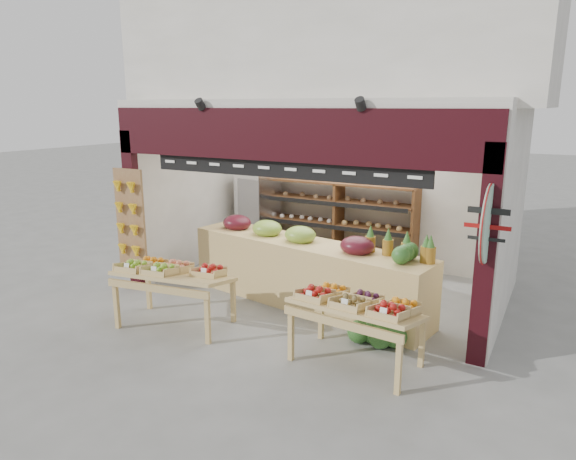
# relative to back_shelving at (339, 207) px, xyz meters

# --- Properties ---
(ground) EXTENTS (60.00, 60.00, 0.00)m
(ground) POSITION_rel_back_shelving_xyz_m (0.33, -1.89, -1.13)
(ground) COLOR slate
(ground) RESTS_ON ground
(shop_structure) EXTENTS (6.36, 5.12, 5.40)m
(shop_structure) POSITION_rel_back_shelving_xyz_m (0.33, -0.28, 2.79)
(shop_structure) COLOR silver
(shop_structure) RESTS_ON ground
(banana_board) EXTENTS (0.60, 0.15, 1.80)m
(banana_board) POSITION_rel_back_shelving_xyz_m (-2.40, -3.07, -0.01)
(banana_board) COLOR olive
(banana_board) RESTS_ON ground
(gift_sign) EXTENTS (0.04, 0.93, 0.92)m
(gift_sign) POSITION_rel_back_shelving_xyz_m (3.08, -3.04, 0.62)
(gift_sign) COLOR #AAD6B9
(gift_sign) RESTS_ON ground
(back_shelving) EXTENTS (3.05, 0.50, 1.88)m
(back_shelving) POSITION_rel_back_shelving_xyz_m (0.00, 0.00, 0.00)
(back_shelving) COLOR brown
(back_shelving) RESTS_ON ground
(refrigerator) EXTENTS (0.78, 0.78, 1.73)m
(refrigerator) POSITION_rel_back_shelving_xyz_m (-1.69, -0.24, -0.26)
(refrigerator) COLOR silver
(refrigerator) RESTS_ON ground
(cardboard_stack) EXTENTS (1.09, 0.78, 0.68)m
(cardboard_stack) POSITION_rel_back_shelving_xyz_m (-1.34, -1.62, -0.88)
(cardboard_stack) COLOR silver
(cardboard_stack) RESTS_ON ground
(mid_counter) EXTENTS (4.10, 1.47, 1.24)m
(mid_counter) POSITION_rel_back_shelving_xyz_m (0.41, -2.25, -0.58)
(mid_counter) COLOR tan
(mid_counter) RESTS_ON ground
(display_table_left) EXTENTS (1.65, 1.08, 0.99)m
(display_table_left) POSITION_rel_back_shelving_xyz_m (-0.95, -3.80, -0.36)
(display_table_left) COLOR tan
(display_table_left) RESTS_ON ground
(display_table_right) EXTENTS (1.57, 0.97, 0.97)m
(display_table_right) POSITION_rel_back_shelving_xyz_m (1.80, -3.65, -0.37)
(display_table_right) COLOR tan
(display_table_right) RESTS_ON ground
(watermelon_pile) EXTENTS (0.82, 0.77, 0.58)m
(watermelon_pile) POSITION_rel_back_shelving_xyz_m (1.88, -2.88, -0.92)
(watermelon_pile) COLOR #1C4517
(watermelon_pile) RESTS_ON ground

